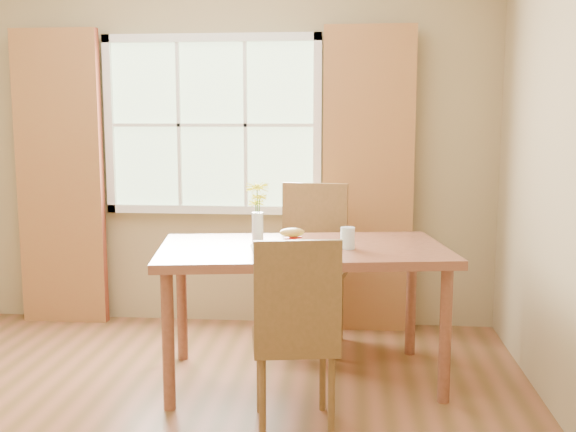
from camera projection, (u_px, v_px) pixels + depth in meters
The scene contains 12 objects.
room at pixel (133, 161), 3.16m from camera, with size 4.24×3.84×2.74m.
window at pixel (212, 125), 4.99m from camera, with size 1.62×0.06×1.32m.
curtain_left at pixel (60, 179), 5.06m from camera, with size 0.65×0.08×2.20m, color maroon.
curtain_right at pixel (368, 181), 4.85m from camera, with size 0.65×0.08×2.20m, color maroon.
dining_table at pixel (303, 260), 3.94m from camera, with size 1.78×1.17×0.81m.
chair_near at pixel (296, 327), 3.27m from camera, with size 0.48×0.48×0.99m.
chair_far at pixel (312, 257), 4.63m from camera, with size 0.53×0.53×1.11m.
placemat at pixel (292, 249), 3.82m from camera, with size 0.45×0.33×0.01m, color beige.
plate at pixel (297, 247), 3.83m from camera, with size 0.22×0.22×0.01m, color #B6DE37.
croissant_sandwich at pixel (292, 238), 3.81m from camera, with size 0.17×0.14×0.11m.
water_glass at pixel (348, 239), 3.85m from camera, with size 0.08×0.08×0.12m.
flower_vase at pixel (258, 206), 4.07m from camera, with size 0.15×0.15×0.36m.
Camera 1 is at (1.01, -3.09, 1.55)m, focal length 42.00 mm.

